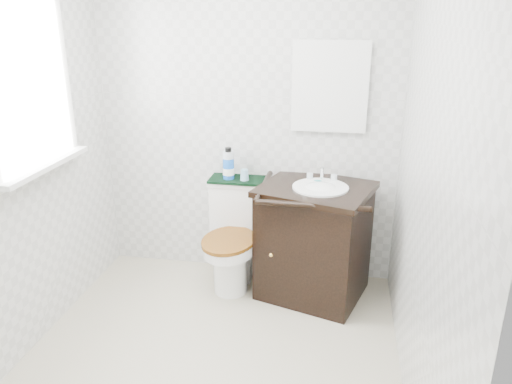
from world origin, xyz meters
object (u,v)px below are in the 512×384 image
(toilet, at_px, (235,240))
(mouthwash_bottle, at_px, (228,165))
(trash_bin, at_px, (259,256))
(cup, at_px, (244,175))
(vanity, at_px, (314,238))

(toilet, bearing_deg, mouthwash_bottle, 119.75)
(toilet, relative_size, trash_bin, 2.58)
(toilet, distance_m, cup, 0.50)
(toilet, relative_size, cup, 9.53)
(cup, bearing_deg, vanity, -16.76)
(trash_bin, bearing_deg, toilet, -141.38)
(vanity, bearing_deg, trash_bin, 155.22)
(mouthwash_bottle, xyz_separation_m, cup, (0.12, -0.01, -0.07))
(mouthwash_bottle, relative_size, cup, 2.91)
(cup, bearing_deg, mouthwash_bottle, 173.55)
(trash_bin, xyz_separation_m, cup, (-0.10, -0.04, 0.67))
(toilet, relative_size, mouthwash_bottle, 3.27)
(toilet, distance_m, trash_bin, 0.28)
(trash_bin, distance_m, cup, 0.68)
(toilet, height_order, cup, cup)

